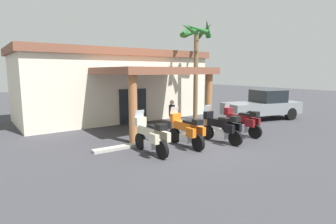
{
  "coord_description": "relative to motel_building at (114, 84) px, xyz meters",
  "views": [
    {
      "loc": [
        -7.47,
        -8.47,
        3.15
      ],
      "look_at": [
        -0.15,
        2.26,
        1.2
      ],
      "focal_mm": 28.93,
      "sensor_mm": 36.0,
      "label": 1
    }
  ],
  "objects": [
    {
      "name": "ground_plane",
      "position": [
        0.08,
        -8.84,
        -2.31
      ],
      "size": [
        80.0,
        80.0,
        0.0
      ],
      "primitive_type": "plane",
      "color": "#38383D"
    },
    {
      "name": "motorcycle_orange",
      "position": [
        -0.51,
        -8.59,
        -1.61
      ],
      "size": [
        0.71,
        2.21,
        1.61
      ],
      "rotation": [
        0.0,
        0.0,
        1.59
      ],
      "color": "black",
      "rests_on": "ground_plane"
    },
    {
      "name": "motorcycle_cream",
      "position": [
        -2.23,
        -8.59,
        -1.61
      ],
      "size": [
        0.71,
        2.21,
        1.61
      ],
      "rotation": [
        0.0,
        0.0,
        1.6
      ],
      "color": "black",
      "rests_on": "ground_plane"
    },
    {
      "name": "pedestrian",
      "position": [
        0.6,
        -5.96,
        -1.33
      ],
      "size": [
        0.32,
        0.5,
        1.68
      ],
      "rotation": [
        0.0,
        0.0,
        5.94
      ],
      "color": "brown",
      "rests_on": "ground_plane"
    },
    {
      "name": "palm_tree_near_portico",
      "position": [
        4.1,
        -3.67,
        2.56
      ],
      "size": [
        2.18,
        2.24,
        6.41
      ],
      "color": "brown",
      "rests_on": "ground_plane"
    },
    {
      "name": "pickup_truck_gray",
      "position": [
        7.75,
        -6.24,
        -1.37
      ],
      "size": [
        5.48,
        2.96,
        1.95
      ],
      "rotation": [
        0.0,
        0.0,
        -0.21
      ],
      "color": "black",
      "rests_on": "ground_plane"
    },
    {
      "name": "motorcycle_maroon",
      "position": [
        2.95,
        -8.57,
        -1.61
      ],
      "size": [
        0.84,
        2.2,
        1.61
      ],
      "rotation": [
        0.0,
        0.0,
        1.73
      ],
      "color": "black",
      "rests_on": "ground_plane"
    },
    {
      "name": "motorcycle_black",
      "position": [
        1.22,
        -8.92,
        -1.61
      ],
      "size": [
        0.76,
        2.21,
        1.61
      ],
      "rotation": [
        0.0,
        0.0,
        1.68
      ],
      "color": "black",
      "rests_on": "ground_plane"
    },
    {
      "name": "curb_strip",
      "position": [
        0.36,
        -7.3,
        -2.25
      ],
      "size": [
        8.9,
        0.36,
        0.12
      ],
      "primitive_type": "cube",
      "color": "#ADA89E",
      "rests_on": "ground_plane"
    },
    {
      "name": "motel_building",
      "position": [
        0.0,
        0.0,
        0.0
      ],
      "size": [
        12.58,
        10.47,
        4.53
      ],
      "rotation": [
        0.0,
        0.0,
        0.03
      ],
      "color": "silver",
      "rests_on": "ground_plane"
    }
  ]
}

